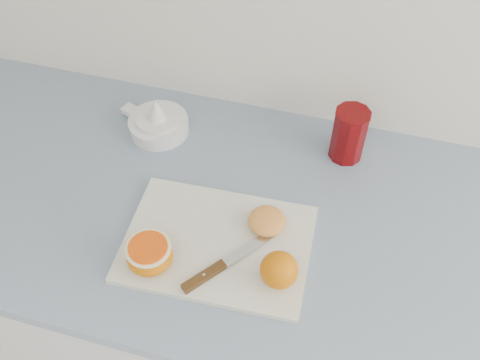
# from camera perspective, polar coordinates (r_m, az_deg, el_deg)

# --- Properties ---
(counter) EXTENTS (2.27, 0.64, 0.89)m
(counter) POSITION_cam_1_polar(r_m,az_deg,el_deg) (1.42, 0.81, -14.20)
(counter) COLOR silver
(counter) RESTS_ON ground
(cutting_board) EXTENTS (0.35, 0.26, 0.01)m
(cutting_board) POSITION_cam_1_polar(r_m,az_deg,el_deg) (0.99, -2.42, -6.80)
(cutting_board) COLOR beige
(cutting_board) RESTS_ON counter
(whole_orange) EXTENTS (0.07, 0.07, 0.07)m
(whole_orange) POSITION_cam_1_polar(r_m,az_deg,el_deg) (0.92, 4.19, -9.55)
(whole_orange) COLOR #DB7200
(whole_orange) RESTS_ON cutting_board
(half_orange) EXTENTS (0.08, 0.08, 0.05)m
(half_orange) POSITION_cam_1_polar(r_m,az_deg,el_deg) (0.96, -9.63, -7.88)
(half_orange) COLOR #DB7200
(half_orange) RESTS_ON cutting_board
(squeezed_shell) EXTENTS (0.07, 0.07, 0.03)m
(squeezed_shell) POSITION_cam_1_polar(r_m,az_deg,el_deg) (1.00, 2.87, -4.37)
(squeezed_shell) COLOR orange
(squeezed_shell) RESTS_ON cutting_board
(paring_knife) EXTENTS (0.13, 0.17, 0.01)m
(paring_knife) POSITION_cam_1_polar(r_m,az_deg,el_deg) (0.95, -2.97, -9.69)
(paring_knife) COLOR #4E2C13
(paring_knife) RESTS_ON cutting_board
(citrus_juicer) EXTENTS (0.17, 0.13, 0.09)m
(citrus_juicer) POSITION_cam_1_polar(r_m,az_deg,el_deg) (1.19, -8.76, 6.10)
(citrus_juicer) COLOR white
(citrus_juicer) RESTS_ON counter
(red_tumbler) EXTENTS (0.07, 0.07, 0.12)m
(red_tumbler) POSITION_cam_1_polar(r_m,az_deg,el_deg) (1.13, 11.50, 4.61)
(red_tumbler) COLOR #600507
(red_tumbler) RESTS_ON counter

